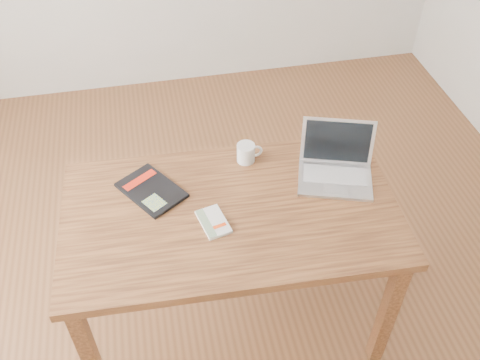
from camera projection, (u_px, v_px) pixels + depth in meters
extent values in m
plane|color=brown|center=(217.00, 292.00, 2.75)|extent=(4.00, 4.00, 0.00)
cube|color=brown|center=(231.00, 213.00, 2.15)|extent=(1.38, 0.83, 0.04)
cube|color=brown|center=(90.00, 356.00, 2.11)|extent=(0.06, 0.06, 0.71)
cube|color=brown|center=(388.00, 313.00, 2.25)|extent=(0.06, 0.06, 0.71)
cube|color=brown|center=(96.00, 231.00, 2.58)|extent=(0.06, 0.06, 0.71)
cube|color=brown|center=(342.00, 202.00, 2.72)|extent=(0.06, 0.06, 0.71)
cube|color=silver|center=(213.00, 222.00, 2.09)|extent=(0.13, 0.18, 0.01)
cube|color=white|center=(213.00, 222.00, 2.09)|extent=(0.13, 0.17, 0.01)
cube|color=gray|center=(206.00, 223.00, 2.07)|extent=(0.07, 0.16, 0.00)
cube|color=red|center=(220.00, 226.00, 2.06)|extent=(0.05, 0.03, 0.00)
cube|color=black|center=(151.00, 190.00, 2.21)|extent=(0.30, 0.33, 0.01)
cube|color=#B61E0D|center=(140.00, 180.00, 2.25)|extent=(0.15, 0.12, 0.00)
cube|color=#80985C|center=(154.00, 202.00, 2.15)|extent=(0.10, 0.11, 0.00)
cube|color=silver|center=(335.00, 180.00, 2.25)|extent=(0.36, 0.30, 0.01)
cube|color=silver|center=(335.00, 175.00, 2.27)|extent=(0.29, 0.19, 0.00)
cube|color=#BCBCC1|center=(335.00, 190.00, 2.20)|extent=(0.10, 0.07, 0.00)
cube|color=silver|center=(337.00, 141.00, 2.27)|extent=(0.31, 0.15, 0.20)
cube|color=black|center=(338.00, 142.00, 2.27)|extent=(0.28, 0.13, 0.18)
cylinder|color=silver|center=(246.00, 153.00, 2.33)|extent=(0.08, 0.08, 0.09)
cylinder|color=black|center=(246.00, 146.00, 2.30)|extent=(0.07, 0.07, 0.01)
torus|color=silver|center=(256.00, 151.00, 2.33)|extent=(0.06, 0.01, 0.06)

